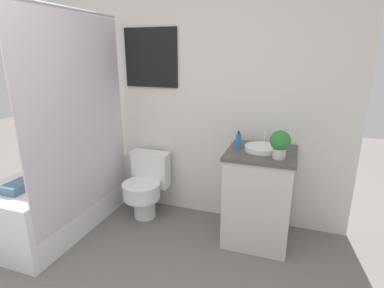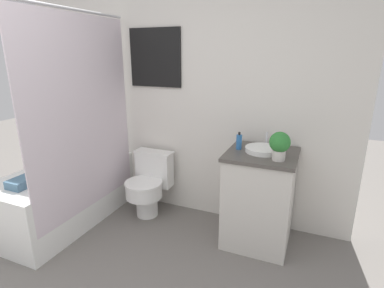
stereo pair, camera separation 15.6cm
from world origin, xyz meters
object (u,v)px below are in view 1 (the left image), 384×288
(sink, at_px, (262,148))
(soap_bottle, at_px, (238,141))
(potted_plant, at_px, (280,143))
(toilet, at_px, (146,185))

(sink, distance_m, soap_bottle, 0.21)
(soap_bottle, xyz_separation_m, potted_plant, (0.35, -0.15, 0.06))
(soap_bottle, distance_m, potted_plant, 0.39)
(sink, bearing_deg, toilet, 178.58)
(sink, relative_size, soap_bottle, 2.18)
(toilet, xyz_separation_m, potted_plant, (1.29, -0.19, 0.63))
(potted_plant, bearing_deg, toilet, 171.71)
(soap_bottle, bearing_deg, sink, 1.53)
(sink, xyz_separation_m, soap_bottle, (-0.20, -0.01, 0.04))
(sink, distance_m, potted_plant, 0.24)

